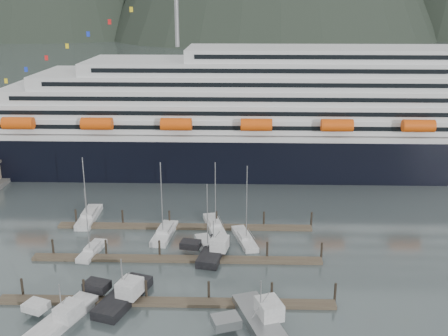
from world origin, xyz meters
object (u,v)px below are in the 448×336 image
Objects in this scene: sailboat_f at (164,234)px; trawler_e at (213,250)px; sailboat_e at (89,217)px; sailboat_a at (92,251)px; sailboat_c at (207,247)px; trawler_d at (259,320)px; sailboat_g at (214,226)px; cruise_ship at (338,121)px; trawler_b at (122,295)px; sailboat_d at (245,239)px; trawler_a at (62,317)px.

trawler_e is at bearing -121.18° from sailboat_f.
trawler_e is at bearing -121.09° from sailboat_e.
sailboat_c reaches higher than sailboat_a.
sailboat_g is at bearing -5.79° from trawler_d.
trawler_e is at bearing -120.31° from cruise_ship.
sailboat_f is 22.00m from trawler_b.
sailboat_d is at bearing -80.29° from sailboat_c.
sailboat_d reaches higher than sailboat_c.
sailboat_c is at bearing -122.53° from cruise_ship.
sailboat_e is at bearing 30.91° from trawler_a.
sailboat_f is at bearing -131.94° from cruise_ship.
cruise_ship reaches higher than sailboat_d.
sailboat_g reaches higher than trawler_d.
sailboat_d is 1.08× the size of sailboat_g.
sailboat_c is 0.97× the size of trawler_d.
trawler_a is at bearing 166.57° from sailboat_f.
trawler_e is at bearing 120.19° from sailboat_d.
sailboat_a is 0.83× the size of sailboat_f.
sailboat_a is at bearing 86.84° from sailboat_d.
sailboat_e is 34.84m from trawler_a.
trawler_b is (12.87, -28.90, 0.50)m from sailboat_e.
sailboat_c reaches higher than trawler_d.
sailboat_g is at bearing -99.04° from sailboat_e.
sailboat_g is at bearing -53.42° from sailboat_a.
sailboat_c is 26.74m from sailboat_e.
sailboat_g is at bearing 12.12° from trawler_e.
sailboat_a is 34.29m from trawler_d.
trawler_e is at bearing 167.49° from sailboat_g.
sailboat_d is at bearing -15.31° from trawler_d.
sailboat_e is 1.04× the size of trawler_d.
sailboat_d is at bearing -69.80° from sailboat_a.
sailboat_c is (-30.35, -47.58, -11.63)m from cruise_ship.
sailboat_e is (-23.88, 12.03, 0.02)m from sailboat_c.
sailboat_f is at bearing 1.01° from trawler_a.
sailboat_g is 1.06× the size of trawler_d.
trawler_a is 1.08× the size of trawler_e.
sailboat_a is 23.17m from sailboat_g.
sailboat_f is (15.88, -7.12, 0.01)m from sailboat_e.
trawler_a is 0.92× the size of trawler_d.
sailboat_f is 11.68m from trawler_e.
sailboat_e is at bearing 72.64° from sailboat_f.
cruise_ship is 15.44× the size of sailboat_e.
trawler_a is at bearing 134.80° from sailboat_g.
cruise_ship reaches higher than trawler_e.
trawler_b is (8.43, -14.59, 0.53)m from sailboat_a.
sailboat_c is 0.93× the size of sailboat_e.
sailboat_a is 0.91× the size of sailboat_e.
trawler_b is 0.92× the size of trawler_d.
sailboat_c is 0.85× the size of sailboat_f.
sailboat_f is 1.15× the size of trawler_d.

